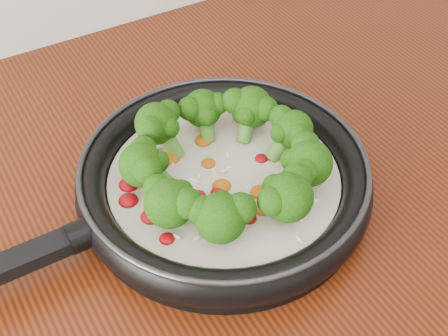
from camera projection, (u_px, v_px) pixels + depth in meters
skillet at (222, 178)px, 0.72m from camera, size 0.54×0.35×0.10m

